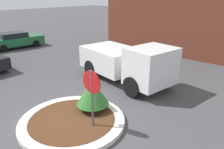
% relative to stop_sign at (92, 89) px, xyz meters
% --- Properties ---
extents(ground_plane, '(120.00, 120.00, 0.00)m').
position_rel_stop_sign_xyz_m(ground_plane, '(-0.84, -0.24, -1.53)').
color(ground_plane, '#474749').
extents(traffic_island, '(3.85, 3.85, 0.17)m').
position_rel_stop_sign_xyz_m(traffic_island, '(-0.84, -0.24, -1.45)').
color(traffic_island, silver).
rests_on(traffic_island, ground_plane).
extents(stop_sign, '(0.79, 0.07, 2.20)m').
position_rel_stop_sign_xyz_m(stop_sign, '(0.00, 0.00, 0.00)').
color(stop_sign, '#4C4C51').
rests_on(stop_sign, ground_plane).
extents(island_shrub, '(1.28, 1.28, 1.23)m').
position_rel_stop_sign_xyz_m(island_shrub, '(-0.80, 0.79, -0.63)').
color(island_shrub, brown).
rests_on(island_shrub, traffic_island).
extents(utility_truck, '(5.71, 3.17, 2.17)m').
position_rel_stop_sign_xyz_m(utility_truck, '(-1.79, 4.29, -0.42)').
color(utility_truck, white).
rests_on(utility_truck, ground_plane).
extents(storefront_building, '(14.23, 6.07, 5.84)m').
position_rel_stop_sign_xyz_m(storefront_building, '(-1.55, 13.61, 1.39)').
color(storefront_building, brown).
rests_on(storefront_building, ground_plane).
extents(parked_sedan_green, '(2.37, 4.61, 1.36)m').
position_rel_stop_sign_xyz_m(parked_sedan_green, '(-13.88, 4.30, -0.83)').
color(parked_sedan_green, '#1E6638').
rests_on(parked_sedan_green, ground_plane).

